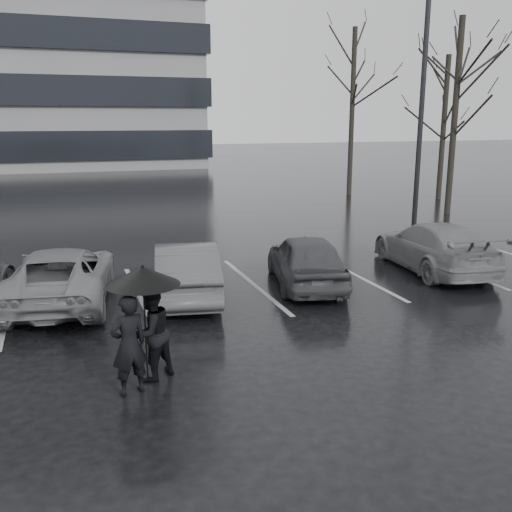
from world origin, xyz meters
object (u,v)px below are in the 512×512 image
Objects in this scene: car_east at (434,246)px; pedestrian_left at (129,345)px; pedestrian_right at (151,333)px; tree_north at (352,113)px; car_west_a at (186,270)px; car_west_b at (61,275)px; lamp_post at (422,106)px; car_main at (306,260)px; tree_ne at (443,129)px; tree_east at (455,118)px.

car_east is 9.70m from pedestrian_left.
pedestrian_right is 0.18× the size of tree_north.
car_west_a reaches higher than car_west_b.
tree_north is (3.40, 10.95, -0.14)m from lamp_post.
tree_north is (13.98, 19.31, 3.49)m from pedestrian_left.
car_main is 6.44m from pedestrian_left.
tree_north reaches higher than car_west_b.
car_east is at bearing -173.11° from car_west_b.
tree_north reaches higher than tree_ne.
pedestrian_right is at bearing 34.22° from car_east.
car_west_b is 21.83m from tree_ne.
car_west_b is at bearing -106.57° from pedestrian_right.
tree_ne reaches higher than pedestrian_left.
car_main is at bearing -145.28° from lamp_post.
car_main is 8.01m from lamp_post.
tree_north reaches higher than car_main.
car_west_a is 2.74m from car_west_b.
tree_east reaches higher than pedestrian_left.
lamp_post is at bearing -145.55° from car_west_a.
pedestrian_left is 19.66m from tree_east.
car_west_a is at bearing 12.04° from car_main.
car_east reaches higher than car_west_b.
lamp_post reaches higher than car_main.
pedestrian_left is at bearing 35.30° from car_east.
tree_north is at bearing 139.40° from tree_ne.
lamp_post is 1.37× the size of tree_ne.
car_west_b is at bearing -148.10° from tree_ne.
tree_north is at bearing 98.13° from tree_east.
car_main is 2.48× the size of pedestrian_left.
tree_ne is (17.10, 15.91, 2.74)m from pedestrian_right.
lamp_post is (2.01, 3.85, 3.74)m from car_east.
pedestrian_left is 0.19× the size of tree_east.
car_east reaches higher than car_main.
tree_east reaches higher than tree_ne.
car_east is 15.05m from tree_ne.
tree_east is 1.14× the size of tree_ne.
car_west_a is at bearing 178.53° from car_west_b.
car_west_a is at bearing -155.57° from lamp_post.
tree_ne is 4.67m from tree_north.
tree_ne is (8.90, 11.79, 2.85)m from car_east.
car_east is at bearing -127.05° from tree_ne.
tree_ne is at bearing -169.44° from pedestrian_right.
tree_ne is at bearing -132.69° from car_west_a.
car_west_b is 0.64× the size of tree_ne.
lamp_post is 10.56m from tree_ne.
car_main is 2.96m from car_west_a.
lamp_post is 1.20× the size of tree_east.
tree_north is (13.60, 18.91, 3.49)m from pedestrian_right.
car_main is 0.97× the size of car_west_a.
car_east is 0.56× the size of tree_east.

